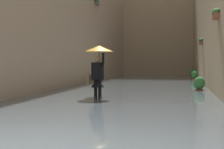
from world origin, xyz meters
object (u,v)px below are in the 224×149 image
at_px(potted_plant_near_left, 195,76).
at_px(person_wading, 98,61).
at_px(potted_plant_far_left, 193,75).
at_px(potted_plant_mid_right, 100,78).
at_px(potted_plant_mid_left, 199,84).

bearing_deg(potted_plant_near_left, person_wading, 71.66).
bearing_deg(person_wading, potted_plant_near_left, -108.34).
bearing_deg(potted_plant_far_left, potted_plant_mid_right, 36.91).
bearing_deg(potted_plant_far_left, person_wading, 75.01).
xyz_separation_m(potted_plant_near_left, potted_plant_mid_left, (0.16, 7.92, -0.04)).
relative_size(potted_plant_near_left, potted_plant_mid_left, 1.06).
distance_m(potted_plant_far_left, potted_plant_mid_left, 10.84).
bearing_deg(potted_plant_mid_right, potted_plant_mid_left, 134.73).
relative_size(person_wading, potted_plant_near_left, 2.47).
bearing_deg(potted_plant_near_left, potted_plant_mid_left, 88.84).
relative_size(potted_plant_far_left, potted_plant_mid_right, 1.31).
height_order(potted_plant_near_left, potted_plant_mid_left, potted_plant_near_left).
distance_m(person_wading, potted_plant_mid_left, 5.42).
xyz_separation_m(person_wading, potted_plant_far_left, (-3.92, -14.63, -0.98)).
distance_m(person_wading, potted_plant_mid_right, 10.26).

